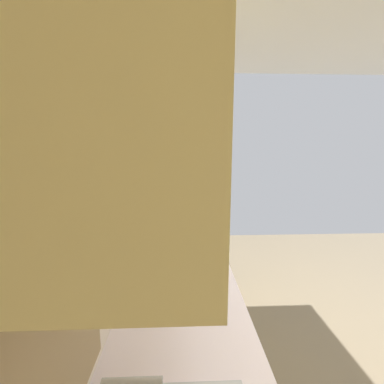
{
  "coord_description": "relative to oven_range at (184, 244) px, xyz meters",
  "views": [
    {
      "loc": [
        -1.6,
        1.22,
        1.67
      ],
      "look_at": [
        -0.11,
        1.16,
        1.39
      ],
      "focal_mm": 24.14,
      "sensor_mm": 36.0,
      "label": 1
    }
  ],
  "objects": [
    {
      "name": "oven_range",
      "position": [
        0.0,
        0.0,
        0.0
      ],
      "size": [
        0.63,
        0.65,
        1.09
      ],
      "color": "#B7BABF",
      "rests_on": "ground_plane"
    },
    {
      "name": "counter_run",
      "position": [
        -1.77,
        0.02,
        -0.01
      ],
      "size": [
        2.92,
        0.62,
        0.91
      ],
      "color": "#EDCC7A",
      "rests_on": "ground_plane"
    },
    {
      "name": "upper_cabinets",
      "position": [
        -1.77,
        0.15,
        1.35
      ],
      "size": [
        2.02,
        0.34,
        0.63
      ],
      "color": "#EDD47D"
    },
    {
      "name": "window_back_wall",
      "position": [
        -2.5,
        0.31,
        0.79
      ],
      "size": [
        0.59,
        0.02,
        0.56
      ],
      "color": "#997A4C"
    },
    {
      "name": "microwave",
      "position": [
        -1.12,
        0.04,
        0.59
      ],
      "size": [
        0.48,
        0.34,
        0.29
      ],
      "color": "white",
      "rests_on": "counter_run"
    },
    {
      "name": "wall_back",
      "position": [
        -1.38,
        0.38,
        0.82
      ],
      "size": [
        3.82,
        0.12,
        2.57
      ],
      "primitive_type": "cube",
      "color": "beige",
      "rests_on": "ground_plane"
    },
    {
      "name": "ground_plane",
      "position": [
        -1.38,
        -1.2,
        -0.47
      ],
      "size": [
        5.92,
        5.92,
        0.0
      ],
      "primitive_type": "plane",
      "color": "brown"
    },
    {
      "name": "bowl",
      "position": [
        -1.75,
        -0.05,
        0.48
      ],
      "size": [
        0.18,
        0.18,
        0.07
      ],
      "color": "#4C8CBF",
      "rests_on": "counter_run"
    }
  ]
}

